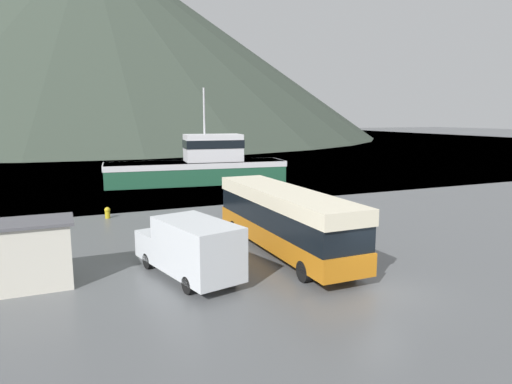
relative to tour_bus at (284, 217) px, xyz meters
name	(u,v)px	position (x,y,z in m)	size (l,w,h in m)	color
ground_plane	(376,289)	(1.14, -5.86, -1.80)	(400.00, 400.00, 0.00)	#515456
water_surface	(97,137)	(1.14, 132.91, -1.80)	(240.00, 240.00, 0.00)	#475B6B
hill_backdrop	(93,39)	(2.30, 142.65, 29.63)	(179.72, 179.72, 62.86)	#333D33
tour_bus	(284,217)	(0.00, 0.00, 0.00)	(2.55, 11.38, 3.18)	#B26614
delivery_van	(190,247)	(-5.23, -1.63, -0.47)	(3.51, 6.32, 2.53)	silver
fishing_boat	(200,165)	(2.93, 24.62, 0.01)	(18.29, 6.32, 9.50)	#1E5138
storage_bin	(305,210)	(4.53, 5.94, -1.11)	(1.33, 1.43, 1.35)	teal
dock_kiosk	(29,254)	(-11.39, -0.15, -0.43)	(3.47, 2.25, 2.70)	beige
small_boat	(232,168)	(9.21, 32.44, -1.35)	(7.59, 4.61, 0.89)	black
mooring_bollard	(107,212)	(-7.33, 11.61, -1.40)	(0.38, 0.38, 0.75)	#B29919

